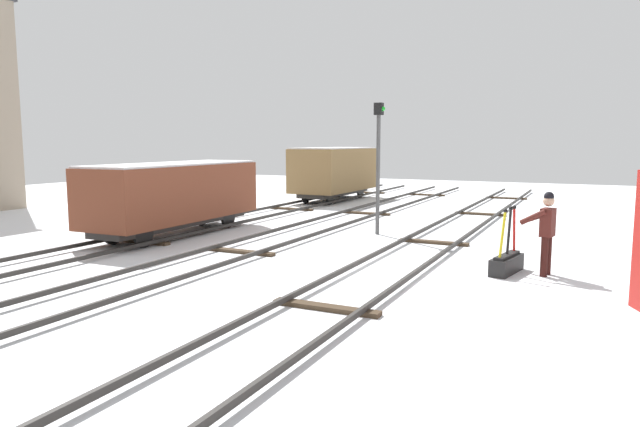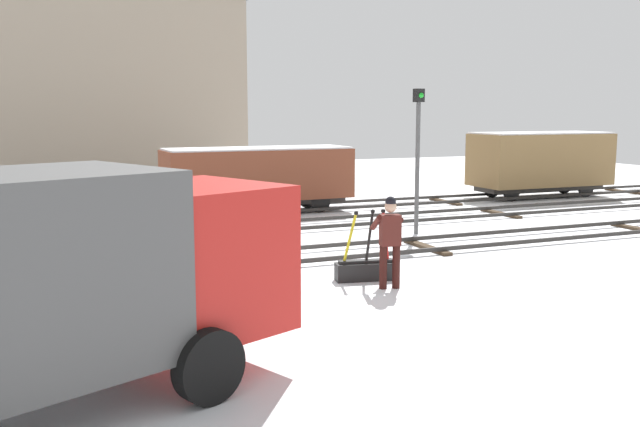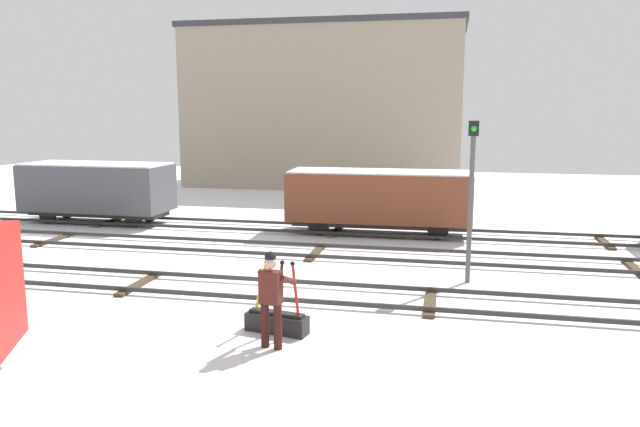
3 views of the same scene
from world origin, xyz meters
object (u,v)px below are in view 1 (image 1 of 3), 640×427
(switch_lever_frame, at_px, (507,262))
(rail_worker, at_px, (546,228))
(freight_car_near_switch, at_px, (175,193))
(signal_post, at_px, (378,155))
(freight_car_far_end, at_px, (334,170))

(switch_lever_frame, distance_m, rail_worker, 1.08)
(rail_worker, xyz_separation_m, freight_car_near_switch, (0.70, 10.56, 0.26))
(rail_worker, height_order, signal_post, signal_post)
(switch_lever_frame, distance_m, signal_post, 6.10)
(freight_car_near_switch, distance_m, freight_car_far_end, 11.64)
(switch_lever_frame, height_order, freight_car_near_switch, freight_car_near_switch)
(rail_worker, distance_m, freight_car_near_switch, 10.58)
(signal_post, bearing_deg, freight_car_near_switch, 117.65)
(switch_lever_frame, bearing_deg, freight_car_near_switch, 96.25)
(switch_lever_frame, bearing_deg, signal_post, 60.67)
(freight_car_near_switch, xyz_separation_m, freight_car_far_end, (11.64, 0.00, 0.18))
(rail_worker, bearing_deg, signal_post, 66.05)
(signal_post, distance_m, freight_car_far_end, 10.39)
(freight_car_near_switch, relative_size, freight_car_far_end, 1.13)
(switch_lever_frame, xyz_separation_m, freight_car_near_switch, (0.83, 9.81, 1.04))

